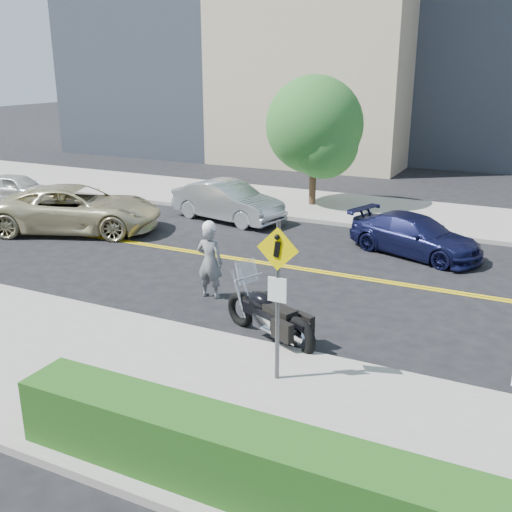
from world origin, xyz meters
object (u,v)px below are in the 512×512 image
Objects in this scene: parked_car_silver at (228,201)px; parked_car_white at (17,188)px; parked_car_blue at (415,235)px; pedestrian_sign at (278,286)px; suv at (77,209)px; motorcyclist at (210,260)px; motorcycle at (269,305)px.

parked_car_white is at bearing 108.87° from parked_car_silver.
parked_car_silver is 1.05× the size of parked_car_blue.
parked_car_blue is (7.23, -1.18, -0.12)m from parked_car_silver.
parked_car_blue is (16.78, 0.01, 0.01)m from parked_car_white.
suv is (-10.66, 6.65, -1.16)m from pedestrian_sign.
motorcyclist reaches higher than motorcycle.
suv is 1.37× the size of parked_car_blue.
pedestrian_sign is 12.32m from parked_car_silver.
suv is at bearing -27.76° from motorcyclist.
pedestrian_sign reaches higher than parked_car_silver.
motorcyclist is at bearing -142.88° from parked_car_silver.
motorcyclist reaches higher than parked_car_white.
parked_car_white is (-12.89, 5.84, -0.39)m from motorcyclist.
parked_car_silver is at bearing 122.80° from pedestrian_sign.
suv reaches higher than parked_car_blue.
motorcycle is at bearing -123.78° from parked_car_white.
motorcycle is 0.46× the size of suv.
parked_car_silver is (-6.64, 10.30, -1.23)m from pedestrian_sign.
suv is 1.30× the size of parked_car_silver.
parked_car_blue reaches higher than parked_car_white.
suv is 11.51m from parked_car_blue.
pedestrian_sign reaches higher than motorcyclist.
parked_car_white is at bearing 150.63° from pedestrian_sign.
pedestrian_sign is 0.71× the size of parked_car_blue.
motorcycle is 10.31m from parked_car_silver.
parked_car_blue is at bearing -87.53° from parked_car_silver.
parked_car_white is 9.63m from parked_car_silver.
motorcycle is 16.95m from parked_car_white.
parked_car_blue is at bearing 86.33° from pedestrian_sign.
pedestrian_sign is 4.75m from motorcyclist.
pedestrian_sign is 18.63m from parked_car_white.
pedestrian_sign is 0.84× the size of parked_car_white.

